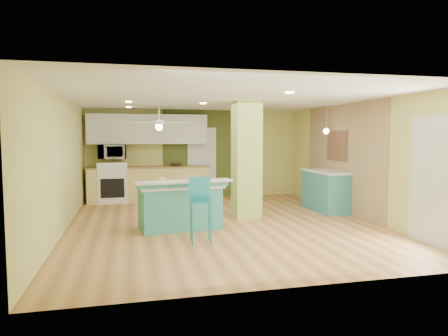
{
  "coord_description": "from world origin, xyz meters",
  "views": [
    {
      "loc": [
        -1.79,
        -7.74,
        1.78
      ],
      "look_at": [
        0.13,
        0.4,
        1.1
      ],
      "focal_mm": 32.0,
      "sensor_mm": 36.0,
      "label": 1
    }
  ],
  "objects": [
    {
      "name": "wall_right",
      "position": [
        3.0,
        0.0,
        1.25
      ],
      "size": [
        0.01,
        7.0,
        2.5
      ],
      "primitive_type": "cube",
      "color": "#CBCA6C",
      "rests_on": "floor"
    },
    {
      "name": "stove",
      "position": [
        -2.25,
        3.19,
        0.46
      ],
      "size": [
        0.76,
        0.66,
        1.08
      ],
      "color": "white",
      "rests_on": "floor"
    },
    {
      "name": "column",
      "position": [
        0.65,
        0.5,
        1.25
      ],
      "size": [
        0.55,
        0.55,
        2.5
      ],
      "primitive_type": "cube",
      "color": "#A9C25A",
      "rests_on": "floor"
    },
    {
      "name": "wall_left",
      "position": [
        -3.0,
        0.0,
        1.25
      ],
      "size": [
        0.01,
        7.0,
        2.5
      ],
      "primitive_type": "cube",
      "color": "#CBCA6C",
      "rests_on": "floor"
    },
    {
      "name": "bar_stool",
      "position": [
        -0.67,
        -1.24,
        0.73
      ],
      "size": [
        0.39,
        0.39,
        1.09
      ],
      "rotation": [
        0.0,
        0.0,
        -0.08
      ],
      "color": "#1C7581",
      "rests_on": "floor"
    },
    {
      "name": "interior_door",
      "position": [
        0.2,
        3.46,
        1.0
      ],
      "size": [
        0.82,
        0.05,
        2.0
      ],
      "primitive_type": "cube",
      "color": "silver",
      "rests_on": "floor"
    },
    {
      "name": "canister",
      "position": [
        -1.21,
        -0.21,
        0.91
      ],
      "size": [
        0.13,
        0.13,
        0.15
      ],
      "primitive_type": "cylinder",
      "color": "yellow",
      "rests_on": "peninsula"
    },
    {
      "name": "peninsula",
      "position": [
        -0.88,
        -0.2,
        0.44
      ],
      "size": [
        1.83,
        1.15,
        0.96
      ],
      "rotation": [
        0.0,
        0.0,
        0.12
      ],
      "color": "teal",
      "rests_on": "floor"
    },
    {
      "name": "ceiling",
      "position": [
        0.0,
        0.0,
        2.5
      ],
      "size": [
        6.0,
        7.0,
        0.01
      ],
      "primitive_type": "cube",
      "color": "white",
      "rests_on": "wall_back"
    },
    {
      "name": "kitchen_run",
      "position": [
        -1.3,
        3.2,
        0.47
      ],
      "size": [
        3.25,
        0.63,
        0.94
      ],
      "color": "#E7D279",
      "rests_on": "floor"
    },
    {
      "name": "floor",
      "position": [
        0.0,
        0.0,
        -0.01
      ],
      "size": [
        6.0,
        7.0,
        0.01
      ],
      "primitive_type": "cube",
      "color": "#A06938",
      "rests_on": "ground"
    },
    {
      "name": "olive_accent",
      "position": [
        0.2,
        3.49,
        1.25
      ],
      "size": [
        2.2,
        0.02,
        2.5
      ],
      "primitive_type": "cube",
      "color": "#455220",
      "rests_on": "floor"
    },
    {
      "name": "french_door",
      "position": [
        2.97,
        -2.3,
        1.05
      ],
      "size": [
        0.04,
        1.08,
        2.1
      ],
      "primitive_type": "cube",
      "color": "silver",
      "rests_on": "floor"
    },
    {
      "name": "wall_decor",
      "position": [
        2.96,
        0.8,
        1.55
      ],
      "size": [
        0.03,
        0.9,
        0.7
      ],
      "primitive_type": "cube",
      "color": "brown",
      "rests_on": "wood_panel"
    },
    {
      "name": "wall_back",
      "position": [
        0.0,
        3.5,
        1.25
      ],
      "size": [
        6.0,
        0.01,
        2.5
      ],
      "primitive_type": "cube",
      "color": "#CBCA6C",
      "rests_on": "floor"
    },
    {
      "name": "fruit_bowl",
      "position": [
        -0.57,
        3.18,
        0.98
      ],
      "size": [
        0.33,
        0.33,
        0.08
      ],
      "primitive_type": "imported",
      "rotation": [
        0.0,
        0.0,
        0.05
      ],
      "color": "#362416",
      "rests_on": "kitchen_run"
    },
    {
      "name": "ceiling_fan",
      "position": [
        -1.1,
        2.0,
        2.08
      ],
      "size": [
        1.41,
        1.41,
        0.61
      ],
      "color": "white",
      "rests_on": "ceiling"
    },
    {
      "name": "side_counter",
      "position": [
        2.7,
        0.84,
        0.48
      ],
      "size": [
        0.62,
        1.47,
        0.95
      ],
      "color": "teal",
      "rests_on": "floor"
    },
    {
      "name": "pendant_lamp",
      "position": [
        2.65,
        0.75,
        1.88
      ],
      "size": [
        0.14,
        0.14,
        0.69
      ],
      "color": "silver",
      "rests_on": "ceiling"
    },
    {
      "name": "wall_front",
      "position": [
        0.0,
        -3.5,
        1.25
      ],
      "size": [
        6.0,
        0.01,
        2.5
      ],
      "primitive_type": "cube",
      "color": "#CBCA6C",
      "rests_on": "floor"
    },
    {
      "name": "microwave",
      "position": [
        -2.25,
        3.2,
        1.35
      ],
      "size": [
        0.7,
        0.48,
        0.39
      ],
      "primitive_type": "imported",
      "color": "white",
      "rests_on": "wall_back"
    },
    {
      "name": "upper_cabinets",
      "position": [
        -1.3,
        3.32,
        1.95
      ],
      "size": [
        3.2,
        0.34,
        0.8
      ],
      "primitive_type": "cube",
      "color": "silver",
      "rests_on": "wall_back"
    },
    {
      "name": "wood_panel",
      "position": [
        2.99,
        0.6,
        1.25
      ],
      "size": [
        0.02,
        3.4,
        2.5
      ],
      "primitive_type": "cube",
      "color": "#907352",
      "rests_on": "floor"
    }
  ]
}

